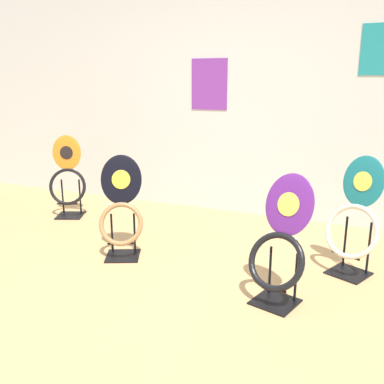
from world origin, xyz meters
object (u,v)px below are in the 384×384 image
Objects in this scene: toilet_seat_display_teal_sax at (354,222)px; toilet_seat_display_purple_note at (280,247)px; toilet_seat_display_orange_sun at (68,178)px; toilet_seat_display_jazz_black at (121,213)px.

toilet_seat_display_teal_sax is 1.06× the size of toilet_seat_display_purple_note.
toilet_seat_display_purple_note is 0.98× the size of toilet_seat_display_orange_sun.
toilet_seat_display_teal_sax is at bearing 56.54° from toilet_seat_display_purple_note.
toilet_seat_display_purple_note is (-0.43, -0.65, -0.02)m from toilet_seat_display_teal_sax.
toilet_seat_display_orange_sun reaches higher than toilet_seat_display_jazz_black.
toilet_seat_display_orange_sun reaches higher than toilet_seat_display_purple_note.
toilet_seat_display_jazz_black is 1.34m from toilet_seat_display_orange_sun.
toilet_seat_display_orange_sun is (-2.96, 0.33, 0.00)m from toilet_seat_display_teal_sax.
toilet_seat_display_purple_note reaches higher than toilet_seat_display_jazz_black.
toilet_seat_display_purple_note is at bearing -123.46° from toilet_seat_display_teal_sax.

